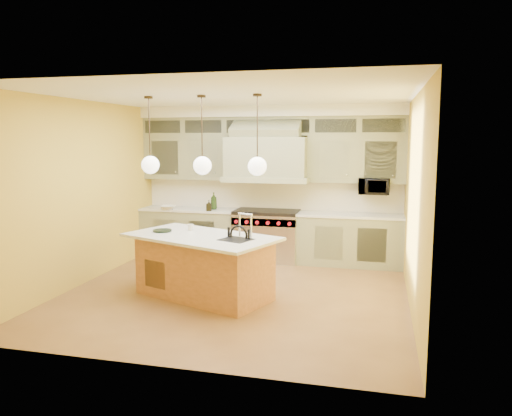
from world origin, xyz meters
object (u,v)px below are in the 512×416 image
(kitchen_island, at_px, (204,265))
(counter_stool, at_px, (234,260))
(microwave, at_px, (374,186))
(range, at_px, (267,235))

(kitchen_island, distance_m, counter_stool, 0.57)
(kitchen_island, relative_size, microwave, 4.48)
(range, bearing_deg, counter_stool, -87.43)
(range, distance_m, kitchen_island, 2.43)
(microwave, bearing_deg, range, -176.88)
(kitchen_island, height_order, counter_stool, kitchen_island)
(range, relative_size, kitchen_island, 0.49)
(counter_stool, distance_m, microwave, 3.37)
(range, height_order, kitchen_island, kitchen_island)
(counter_stool, xyz_separation_m, microwave, (1.83, 2.70, 0.83))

